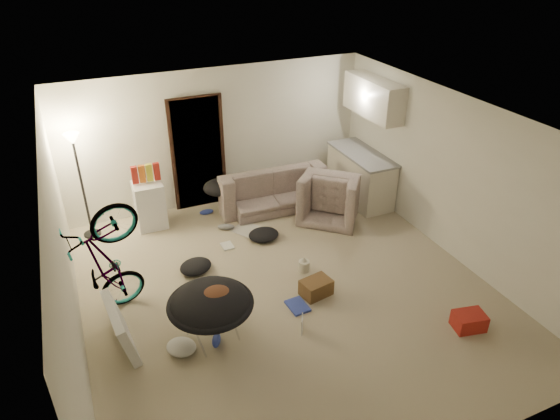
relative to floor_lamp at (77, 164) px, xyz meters
name	(u,v)px	position (x,y,z in m)	size (l,w,h in m)	color
floor	(286,289)	(2.40, -2.65, -1.32)	(5.50, 6.00, 0.02)	#B4A78B
ceiling	(288,122)	(2.40, -2.65, 1.20)	(5.50, 6.00, 0.02)	white
wall_back	(218,137)	(2.40, 0.36, -0.06)	(5.50, 0.02, 2.50)	white
wall_front	(436,378)	(2.40, -5.66, -0.06)	(5.50, 0.02, 2.50)	white
wall_left	(63,263)	(-0.36, -2.65, -0.06)	(0.02, 6.00, 2.50)	white
wall_right	(454,177)	(5.16, -2.65, -0.06)	(0.02, 6.00, 2.50)	white
doorway	(198,153)	(2.00, 0.32, -0.29)	(0.85, 0.10, 2.04)	black
door_trim	(198,154)	(2.00, 0.29, -0.29)	(0.97, 0.04, 2.10)	black
floor_lamp	(77,164)	(0.00, 0.00, 0.00)	(0.28, 0.28, 1.81)	black
kitchen_counter	(360,177)	(4.83, -0.65, -0.87)	(0.60, 1.50, 0.88)	beige
counter_top	(362,154)	(4.83, -0.65, -0.41)	(0.64, 1.54, 0.04)	gray
kitchen_uppers	(374,97)	(4.96, -0.65, 0.64)	(0.38, 1.40, 0.65)	beige
sofa	(269,190)	(3.15, -0.20, -1.02)	(1.97, 0.77, 0.57)	#3B423A
armchair	(333,198)	(4.05, -1.00, -0.98)	(1.00, 0.88, 0.65)	#3B423A
bicycle	(112,286)	(0.10, -2.19, -0.86)	(0.60, 1.72, 0.90)	black
book_asset	(302,336)	(2.19, -3.60, -1.30)	(0.18, 0.24, 0.02)	#A12118
mini_fridge	(150,205)	(0.99, -0.10, -0.90)	(0.48, 0.48, 0.82)	white
snack_box_0	(135,175)	(0.82, -0.10, -0.31)	(0.10, 0.07, 0.30)	#A12118
snack_box_1	(142,174)	(0.94, -0.10, -0.31)	(0.10, 0.07, 0.30)	#B65516
snack_box_2	(149,173)	(1.06, -0.10, -0.31)	(0.10, 0.07, 0.30)	yellow
snack_box_3	(157,171)	(1.18, -0.10, -0.31)	(0.10, 0.07, 0.30)	#A12118
saucer_chair	(211,310)	(1.15, -3.16, -0.86)	(1.06, 1.06, 0.75)	silver
hoodie	(215,297)	(1.20, -3.19, -0.65)	(0.48, 0.40, 0.22)	#59311E
sofa_drape	(219,187)	(2.20, -0.20, -0.77)	(0.56, 0.46, 0.28)	black
tv_box	(121,327)	(0.10, -2.85, -1.01)	(0.11, 0.90, 0.59)	silver
drink_case_a	(316,287)	(2.74, -2.92, -1.19)	(0.41, 0.30, 0.24)	brown
drink_case_b	(469,321)	(4.23, -4.32, -1.19)	(0.39, 0.29, 0.22)	#A12118
juicer	(304,265)	(2.83, -2.35, -1.21)	(0.17, 0.17, 0.24)	beige
newspaper	(249,230)	(2.47, -0.94, -1.30)	(0.41, 0.54, 0.01)	#B4AFA6
book_blue	(298,306)	(2.38, -3.07, -1.29)	(0.25, 0.34, 0.03)	#2F40AA
book_white	(227,246)	(1.97, -1.26, -1.30)	(0.18, 0.23, 0.02)	silver
shoe_0	(206,212)	(1.96, -0.10, -1.26)	(0.25, 0.10, 0.09)	#2F40AA
shoe_1	(226,227)	(2.12, -0.75, -1.25)	(0.29, 0.12, 0.11)	slate
shoe_2	(216,340)	(1.16, -3.28, -1.26)	(0.26, 0.10, 0.10)	#2F40AA
clothes_lump_a	(196,266)	(1.33, -1.70, -1.23)	(0.49, 0.42, 0.16)	black
clothes_lump_b	(264,235)	(2.60, -1.28, -1.23)	(0.51, 0.44, 0.16)	black
clothes_lump_c	(181,347)	(0.73, -3.23, -1.25)	(0.38, 0.33, 0.12)	silver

